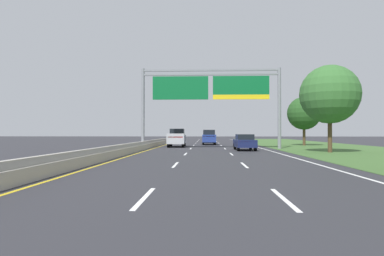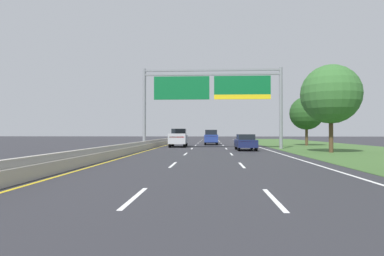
# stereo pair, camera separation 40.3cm
# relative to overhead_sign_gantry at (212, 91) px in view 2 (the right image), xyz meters

# --- Properties ---
(ground_plane) EXTENTS (220.00, 220.00, 0.00)m
(ground_plane) POSITION_rel_overhead_sign_gantry_xyz_m (-0.30, -2.29, -6.19)
(ground_plane) COLOR #2B2B30
(lane_striping) EXTENTS (11.96, 106.00, 0.01)m
(lane_striping) POSITION_rel_overhead_sign_gantry_xyz_m (-0.30, -2.75, -6.19)
(lane_striping) COLOR white
(lane_striping) RESTS_ON ground
(grass_verge_right) EXTENTS (14.00, 110.00, 0.02)m
(grass_verge_right) POSITION_rel_overhead_sign_gantry_xyz_m (13.65, -2.29, -6.18)
(grass_verge_right) COLOR #3D602D
(grass_verge_right) RESTS_ON ground
(median_barrier_concrete) EXTENTS (0.60, 110.00, 0.85)m
(median_barrier_concrete) POSITION_rel_overhead_sign_gantry_xyz_m (-6.90, -2.29, -5.84)
(median_barrier_concrete) COLOR #A8A399
(median_barrier_concrete) RESTS_ON ground
(overhead_sign_gantry) EXTENTS (15.06, 0.42, 8.70)m
(overhead_sign_gantry) POSITION_rel_overhead_sign_gantry_xyz_m (0.00, 0.00, 0.00)
(overhead_sign_gantry) COLOR gray
(overhead_sign_gantry) RESTS_ON ground
(pickup_truck_silver) EXTENTS (2.12, 5.44, 2.20)m
(pickup_truck_silver) POSITION_rel_overhead_sign_gantry_xyz_m (-4.03, 4.42, -5.12)
(pickup_truck_silver) COLOR #B2B5BA
(pickup_truck_silver) RESTS_ON ground
(car_navy_right_lane_sedan) EXTENTS (1.89, 4.43, 1.57)m
(car_navy_right_lane_sedan) POSITION_rel_overhead_sign_gantry_xyz_m (3.29, -2.96, -5.38)
(car_navy_right_lane_sedan) COLOR #161E47
(car_navy_right_lane_sedan) RESTS_ON ground
(car_blue_centre_lane_suv) EXTENTS (1.94, 4.72, 2.11)m
(car_blue_centre_lane_suv) POSITION_rel_overhead_sign_gantry_xyz_m (-0.08, 11.94, -5.10)
(car_blue_centre_lane_suv) COLOR navy
(car_blue_centre_lane_suv) RESTS_ON ground
(car_black_centre_lane_sedan) EXTENTS (1.95, 4.45, 1.57)m
(car_black_centre_lane_sedan) POSITION_rel_overhead_sign_gantry_xyz_m (-0.14, 20.96, -5.38)
(car_black_centre_lane_sedan) COLOR black
(car_black_centre_lane_sedan) RESTS_ON ground
(roadside_tree_mid) EXTENTS (5.09, 5.09, 7.61)m
(roadside_tree_mid) POSITION_rel_overhead_sign_gantry_xyz_m (10.26, -6.43, -1.14)
(roadside_tree_mid) COLOR #4C3823
(roadside_tree_mid) RESTS_ON ground
(roadside_tree_far) EXTENTS (4.40, 4.40, 6.51)m
(roadside_tree_far) POSITION_rel_overhead_sign_gantry_xyz_m (12.58, 9.08, -1.90)
(roadside_tree_far) COLOR #4C3823
(roadside_tree_far) RESTS_ON ground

